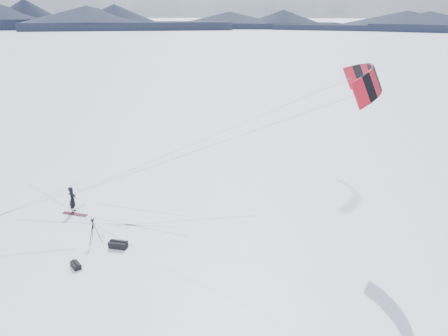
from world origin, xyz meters
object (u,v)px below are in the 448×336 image
(snowkiter, at_px, (74,212))
(tripod, at_px, (93,227))
(gear_bag_a, at_px, (118,245))
(snowboard, at_px, (75,214))
(gear_bag_b, at_px, (76,265))

(snowkiter, bearing_deg, tripod, -148.86)
(tripod, bearing_deg, gear_bag_a, -28.31)
(snowboard, xyz_separation_m, gear_bag_b, (3.28, -5.16, 0.11))
(snowkiter, height_order, gear_bag_a, snowkiter)
(gear_bag_b, bearing_deg, gear_bag_a, 102.23)
(gear_bag_b, bearing_deg, snowkiter, 161.66)
(tripod, height_order, gear_bag_b, tripod)
(snowkiter, relative_size, gear_bag_a, 1.73)
(snowboard, height_order, gear_bag_b, gear_bag_b)
(snowboard, bearing_deg, gear_bag_a, -31.79)
(snowboard, relative_size, gear_bag_a, 1.71)
(tripod, bearing_deg, snowboard, 117.53)
(gear_bag_a, bearing_deg, snowkiter, 143.09)
(snowboard, relative_size, gear_bag_b, 2.20)
(tripod, distance_m, gear_bag_b, 2.58)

